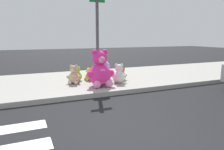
{
  "coord_description": "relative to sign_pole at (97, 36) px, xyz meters",
  "views": [
    {
      "loc": [
        -1.58,
        -2.89,
        1.83
      ],
      "look_at": [
        1.23,
        3.6,
        0.55
      ],
      "focal_mm": 33.97,
      "sensor_mm": 36.0,
      "label": 1
    }
  ],
  "objects": [
    {
      "name": "sign_pole",
      "position": [
        0.0,
        0.0,
        0.0
      ],
      "size": [
        0.56,
        0.11,
        3.2
      ],
      "color": "#4C4C51",
      "rests_on": "sidewalk"
    },
    {
      "name": "plush_lime",
      "position": [
        -0.62,
        0.63,
        -1.47
      ],
      "size": [
        0.4,
        0.4,
        0.56
      ],
      "color": "#8CD133",
      "rests_on": "sidewalk"
    },
    {
      "name": "plush_lavender",
      "position": [
        0.49,
        0.41,
        -1.41
      ],
      "size": [
        0.52,
        0.51,
        0.72
      ],
      "color": "#B28CD8",
      "rests_on": "sidewalk"
    },
    {
      "name": "ground_plane",
      "position": [
        -1.0,
        -4.4,
        -1.85
      ],
      "size": [
        60.0,
        60.0,
        0.0
      ],
      "primitive_type": "plane",
      "color": "black"
    },
    {
      "name": "plush_yellow",
      "position": [
        -0.19,
        0.54,
        -1.5
      ],
      "size": [
        0.35,
        0.38,
        0.49
      ],
      "color": "yellow",
      "rests_on": "sidewalk"
    },
    {
      "name": "plush_white",
      "position": [
        0.69,
        -0.36,
        -1.41
      ],
      "size": [
        0.54,
        0.51,
        0.72
      ],
      "color": "white",
      "rests_on": "sidewalk"
    },
    {
      "name": "plush_brown",
      "position": [
        1.03,
        0.07,
        -1.5
      ],
      "size": [
        0.37,
        0.36,
        0.51
      ],
      "color": "olive",
      "rests_on": "sidewalk"
    },
    {
      "name": "plush_pink_large",
      "position": [
        -0.12,
        -0.59,
        -1.19
      ],
      "size": [
        0.98,
        0.86,
        1.26
      ],
      "color": "#F22D93",
      "rests_on": "sidewalk"
    },
    {
      "name": "plush_tan",
      "position": [
        -0.86,
        0.18,
        -1.42
      ],
      "size": [
        0.48,
        0.5,
        0.69
      ],
      "color": "tan",
      "rests_on": "sidewalk"
    },
    {
      "name": "sidewalk",
      "position": [
        -1.0,
        0.8,
        -1.77
      ],
      "size": [
        28.0,
        4.4,
        0.15
      ],
      "primitive_type": "cube",
      "color": "#9E9B93",
      "rests_on": "ground_plane"
    }
  ]
}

